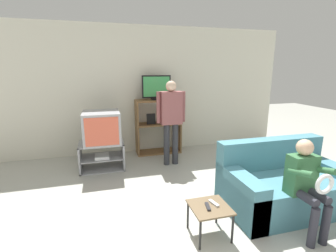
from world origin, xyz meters
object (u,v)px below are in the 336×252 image
(media_shelf, at_px, (158,126))
(remote_control_black, at_px, (208,207))
(snack_table, at_px, (210,210))
(person_standing_adult, at_px, (171,115))
(person_seated_child, at_px, (306,180))
(television_main, at_px, (102,127))
(tv_stand, at_px, (102,156))
(couch, at_px, (283,185))
(television_flat, at_px, (156,88))
(remote_control_white, at_px, (214,203))

(media_shelf, xyz_separation_m, remote_control_black, (-0.11, -2.76, -0.23))
(snack_table, bearing_deg, person_standing_adult, 85.44)
(person_seated_child, bearing_deg, remote_control_black, 169.18)
(television_main, distance_m, person_seated_child, 3.12)
(tv_stand, height_order, person_standing_adult, person_standing_adult)
(person_standing_adult, bearing_deg, couch, -60.52)
(remote_control_black, bearing_deg, television_flat, 99.74)
(media_shelf, xyz_separation_m, remote_control_white, (-0.02, -2.71, -0.23))
(media_shelf, xyz_separation_m, person_standing_adult, (0.08, -0.70, 0.35))
(couch, bearing_deg, person_seated_child, -108.27)
(media_shelf, height_order, remote_control_black, media_shelf)
(television_flat, xyz_separation_m, person_standing_adult, (0.11, -0.70, -0.43))
(remote_control_black, xyz_separation_m, person_seated_child, (1.02, -0.19, 0.25))
(media_shelf, bearing_deg, person_standing_adult, -83.59)
(television_flat, bearing_deg, person_seated_child, -72.42)
(couch, distance_m, person_standing_adult, 2.12)
(snack_table, bearing_deg, tv_stand, 116.46)
(tv_stand, relative_size, remote_control_black, 5.30)
(person_seated_child, bearing_deg, television_main, 130.84)
(tv_stand, bearing_deg, media_shelf, 26.65)
(television_main, bearing_deg, person_standing_adult, -5.14)
(television_main, xyz_separation_m, person_standing_adult, (1.21, -0.11, 0.17))
(remote_control_white, bearing_deg, television_flat, 76.34)
(snack_table, height_order, person_seated_child, person_seated_child)
(television_flat, bearing_deg, media_shelf, 1.36)
(media_shelf, bearing_deg, television_main, -152.51)
(television_flat, height_order, person_seated_child, television_flat)
(snack_table, distance_m, person_seated_child, 1.06)
(television_main, bearing_deg, snack_table, -64.02)
(media_shelf, height_order, person_seated_child, media_shelf)
(television_flat, bearing_deg, remote_control_black, -91.78)
(remote_control_black, height_order, person_standing_adult, person_standing_adult)
(television_flat, distance_m, couch, 2.90)
(person_seated_child, bearing_deg, media_shelf, 107.08)
(remote_control_white, distance_m, person_standing_adult, 2.10)
(media_shelf, bearing_deg, remote_control_black, -92.36)
(tv_stand, height_order, couch, couch)
(remote_control_white, relative_size, person_seated_child, 0.14)
(remote_control_black, relative_size, remote_control_white, 1.00)
(television_flat, height_order, remote_control_white, television_flat)
(media_shelf, distance_m, television_flat, 0.79)
(tv_stand, height_order, snack_table, tv_stand)
(media_shelf, distance_m, person_seated_child, 3.09)
(remote_control_black, bearing_deg, couch, 25.82)
(tv_stand, distance_m, remote_control_white, 2.42)
(couch, bearing_deg, remote_control_black, -165.69)
(remote_control_black, bearing_deg, television_main, 126.75)
(media_shelf, relative_size, snack_table, 2.83)
(snack_table, distance_m, person_standing_adult, 2.15)
(television_main, distance_m, media_shelf, 1.29)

